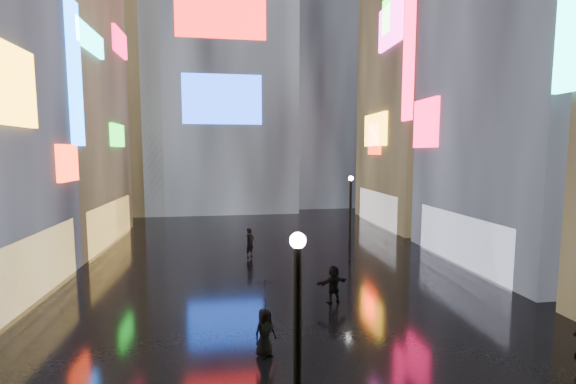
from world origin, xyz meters
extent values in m
plane|color=black|center=(0.00, 20.00, 0.00)|extent=(140.00, 140.00, 0.00)
cube|color=#FFC659|center=(-11.10, 14.00, 1.50)|extent=(0.20, 10.00, 3.00)
cube|color=#FFAD19|center=(-10.85, 12.87, 9.27)|extent=(0.25, 4.47, 3.18)
cube|color=#FF2B0C|center=(-10.85, 18.32, 6.06)|extent=(0.25, 2.24, 1.94)
cube|color=#146CFF|center=(-10.85, 20.00, 11.00)|extent=(0.25, 1.40, 8.00)
cube|color=black|center=(-16.00, 26.00, 11.00)|extent=(10.00, 12.00, 22.00)
cube|color=#FFC659|center=(-11.10, 26.00, 1.50)|extent=(0.20, 10.00, 3.00)
cube|color=#1AEE27|center=(-10.85, 27.82, 7.91)|extent=(0.25, 3.00, 1.71)
cube|color=#1AFBEB|center=(-10.85, 22.61, 13.61)|extent=(0.25, 4.84, 1.37)
cube|color=#FF0C42|center=(-10.85, 29.70, 15.31)|extent=(0.25, 3.32, 1.94)
cube|color=black|center=(16.00, 17.00, 15.00)|extent=(10.00, 12.00, 30.00)
cube|color=white|center=(11.10, 17.00, 1.50)|extent=(0.20, 9.00, 3.00)
cube|color=#FF0C42|center=(10.85, 21.12, 8.58)|extent=(0.25, 2.99, 3.26)
cube|color=#FF0C42|center=(10.85, 24.00, 14.00)|extent=(0.25, 1.40, 10.00)
cube|color=black|center=(16.00, 30.00, 14.00)|extent=(10.00, 12.00, 28.00)
cube|color=white|center=(11.10, 30.00, 1.50)|extent=(0.20, 9.00, 3.00)
cube|color=#FFAD19|center=(10.85, 30.32, 8.66)|extent=(0.25, 4.92, 2.91)
cube|color=#FF32BF|center=(10.85, 27.51, 17.02)|extent=(0.25, 4.36, 3.46)
cube|color=#FF2B0C|center=(10.85, 30.44, 7.84)|extent=(0.25, 2.63, 2.87)
cube|color=#1AEE27|center=(10.85, 28.19, 17.94)|extent=(0.25, 1.69, 2.90)
cube|color=black|center=(-3.00, 44.00, 21.00)|extent=(16.00, 14.00, 42.00)
cube|color=#FF1414|center=(-3.00, 36.90, 21.00)|extent=(9.00, 0.20, 6.00)
cube|color=#194CFF|center=(-3.00, 36.90, 12.00)|extent=(8.00, 0.20, 5.00)
cube|color=black|center=(9.00, 46.00, 17.00)|extent=(12.00, 12.00, 34.00)
cube|color=black|center=(-14.00, 42.00, 13.00)|extent=(10.00, 10.00, 26.00)
cylinder|color=black|center=(-1.17, 3.11, 2.50)|extent=(0.16, 0.16, 5.00)
sphere|color=white|center=(-1.17, 3.11, 5.05)|extent=(0.30, 0.30, 0.30)
cylinder|color=black|center=(4.91, 18.88, 2.50)|extent=(0.16, 0.16, 5.00)
sphere|color=white|center=(4.91, 18.88, 5.05)|extent=(0.30, 0.30, 0.30)
imported|color=black|center=(-1.31, 8.38, 0.79)|extent=(0.92, 0.81, 1.59)
imported|color=black|center=(2.09, 12.38, 0.84)|extent=(1.63, 0.92, 1.68)
imported|color=black|center=(-1.16, 20.43, 0.92)|extent=(0.78, 0.79, 1.85)
imported|color=black|center=(-1.31, 8.38, 2.07)|extent=(1.49, 1.49, 0.96)
camera|label=1|loc=(-2.36, -3.58, 6.63)|focal=24.00mm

